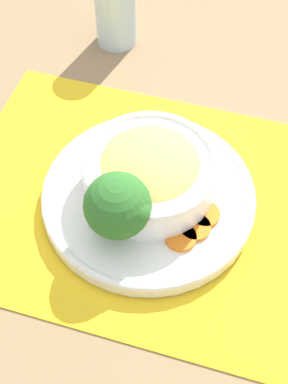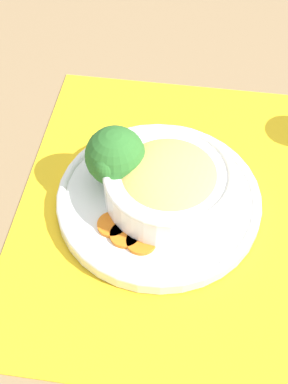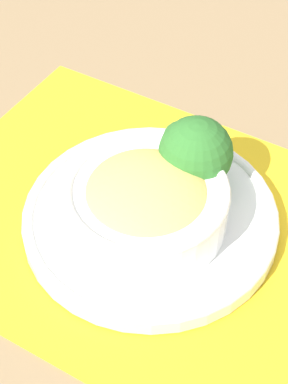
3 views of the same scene
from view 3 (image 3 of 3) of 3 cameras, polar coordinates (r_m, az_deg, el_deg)
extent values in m
plane|color=#8C704C|center=(0.69, 0.57, -3.05)|extent=(4.00, 4.00, 0.00)
cube|color=yellow|center=(0.69, 0.57, -2.95)|extent=(0.55, 0.44, 0.00)
cylinder|color=white|center=(0.68, 0.58, -2.41)|extent=(0.27, 0.27, 0.02)
torus|color=white|center=(0.68, 0.58, -1.97)|extent=(0.27, 0.27, 0.01)
cylinder|color=white|center=(0.65, 0.02, -1.22)|extent=(0.17, 0.17, 0.05)
torus|color=white|center=(0.64, 0.02, 0.24)|extent=(0.17, 0.17, 0.01)
ellipsoid|color=#E0B75B|center=(0.64, 0.02, -0.50)|extent=(0.14, 0.14, 0.05)
cylinder|color=#84AD5B|center=(0.70, 4.43, 1.14)|extent=(0.03, 0.03, 0.02)
sphere|color=#2D6B28|center=(0.67, 4.62, 3.48)|extent=(0.08, 0.08, 0.08)
sphere|color=#2D6B28|center=(0.68, 3.20, 4.86)|extent=(0.04, 0.04, 0.04)
sphere|color=#2D6B28|center=(0.66, 6.03, 2.84)|extent=(0.03, 0.03, 0.03)
cylinder|color=orange|center=(0.73, -1.11, 2.54)|extent=(0.04, 0.04, 0.01)
cylinder|color=orange|center=(0.72, -2.77, 2.01)|extent=(0.04, 0.04, 0.01)
cylinder|color=orange|center=(0.71, -4.17, 1.15)|extent=(0.04, 0.04, 0.01)
camera|label=1|loc=(0.83, 11.33, 49.10)|focal=50.00mm
camera|label=2|loc=(0.74, -44.53, 41.25)|focal=50.00mm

